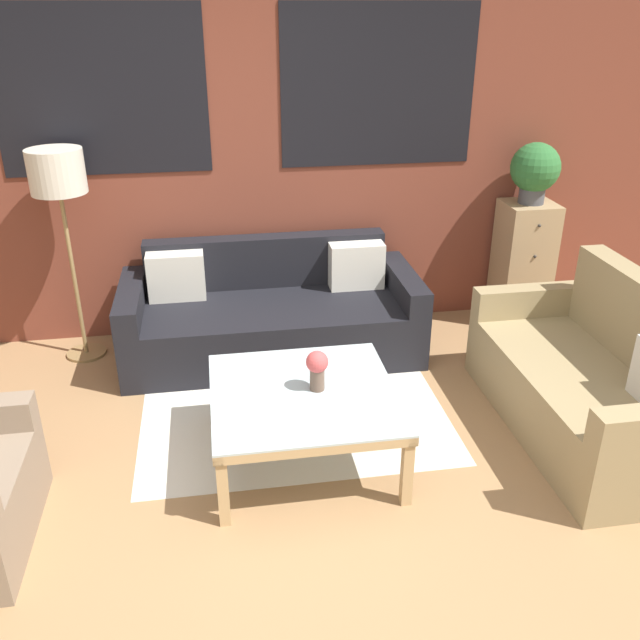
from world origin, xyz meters
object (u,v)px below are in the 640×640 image
(coffee_table, at_px, (303,401))
(drawer_cabinet, at_px, (522,263))
(potted_plant, at_px, (535,170))
(flower_vase, at_px, (317,367))
(couch_dark, at_px, (271,316))
(settee_vintage, at_px, (593,385))
(floor_lamp, at_px, (58,182))

(coffee_table, xyz_separation_m, drawer_cabinet, (1.96, 1.56, 0.10))
(potted_plant, distance_m, flower_vase, 2.52)
(couch_dark, height_order, settee_vintage, settee_vintage)
(settee_vintage, xyz_separation_m, coffee_table, (-1.72, -0.01, 0.07))
(couch_dark, bearing_deg, potted_plant, 6.44)
(settee_vintage, height_order, potted_plant, potted_plant)
(drawer_cabinet, relative_size, potted_plant, 2.14)
(floor_lamp, bearing_deg, drawer_cabinet, 1.20)
(couch_dark, height_order, potted_plant, potted_plant)
(coffee_table, height_order, floor_lamp, floor_lamp)
(coffee_table, distance_m, floor_lamp, 2.23)
(settee_vintage, bearing_deg, couch_dark, 143.14)
(couch_dark, distance_m, settee_vintage, 2.21)
(couch_dark, distance_m, floor_lamp, 1.69)
(couch_dark, distance_m, coffee_table, 1.34)
(flower_vase, bearing_deg, coffee_table, -170.58)
(floor_lamp, height_order, potted_plant, floor_lamp)
(coffee_table, relative_size, floor_lamp, 0.67)
(couch_dark, relative_size, drawer_cabinet, 2.17)
(settee_vintage, bearing_deg, potted_plant, 81.15)
(coffee_table, relative_size, flower_vase, 4.35)
(floor_lamp, bearing_deg, settee_vintage, -25.40)
(drawer_cabinet, height_order, potted_plant, potted_plant)
(couch_dark, bearing_deg, floor_lamp, 173.41)
(settee_vintage, height_order, flower_vase, settee_vintage)
(floor_lamp, xyz_separation_m, flower_vase, (1.48, -1.47, -0.70))
(couch_dark, xyz_separation_m, potted_plant, (2.01, 0.23, 0.94))
(coffee_table, xyz_separation_m, floor_lamp, (-1.40, 1.49, 0.90))
(coffee_table, bearing_deg, settee_vintage, 0.25)
(settee_vintage, distance_m, drawer_cabinet, 1.58)
(coffee_table, relative_size, drawer_cabinet, 1.03)
(floor_lamp, bearing_deg, flower_vase, -44.97)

